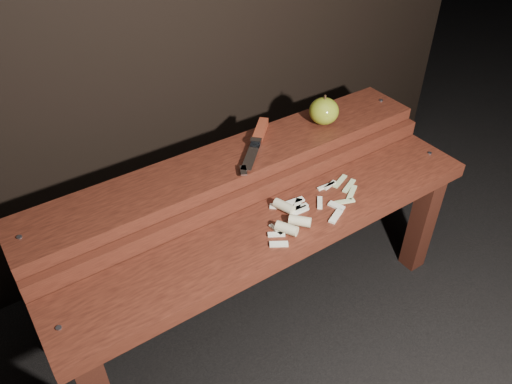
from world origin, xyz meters
TOP-DOWN VIEW (x-y plane):
  - ground at (0.00, 0.00)m, footprint 60.00×60.00m
  - bench_front_tier at (0.00, -0.06)m, footprint 1.20×0.20m
  - bench_rear_tier at (0.00, 0.17)m, footprint 1.20×0.21m
  - apple at (0.32, 0.17)m, footprint 0.09×0.09m
  - knife at (0.10, 0.20)m, footprint 0.21×0.21m
  - apple_scraps at (0.06, -0.05)m, footprint 0.35×0.15m

SIDE VIEW (x-z plane):
  - ground at x=0.00m, z-range 0.00..0.00m
  - bench_front_tier at x=0.00m, z-range 0.14..0.56m
  - bench_rear_tier at x=0.00m, z-range 0.16..0.67m
  - apple_scraps at x=0.06m, z-range 0.42..0.44m
  - knife at x=0.10m, z-range 0.50..0.52m
  - apple at x=0.32m, z-range 0.49..0.59m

